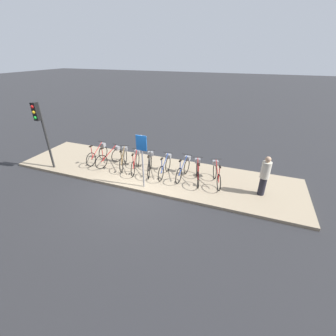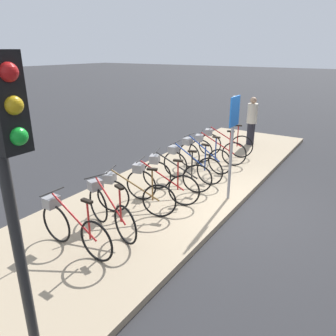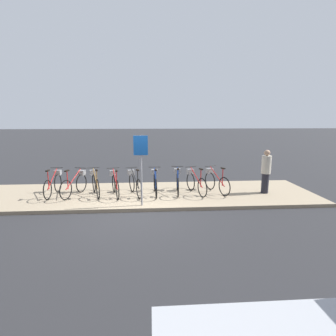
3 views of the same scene
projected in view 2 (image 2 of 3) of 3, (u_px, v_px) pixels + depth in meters
ground_plane at (236, 211)px, 6.94m from camera, size 120.00×120.00×0.00m
sidewalk at (171, 191)px, 7.76m from camera, size 13.14×3.30×0.12m
parked_bicycle_0 at (71, 225)px, 5.26m from camera, size 0.46×1.64×1.01m
parked_bicycle_1 at (108, 208)px, 5.83m from camera, size 0.64×1.57×1.01m
parked_bicycle_2 at (131, 193)px, 6.41m from camera, size 0.67×1.56×1.01m
parked_bicycle_3 at (158, 183)px, 6.91m from camera, size 0.58×1.59×1.01m
parked_bicycle_4 at (173, 173)px, 7.49m from camera, size 0.66×1.56×1.01m
parked_bicycle_5 at (189, 164)px, 8.09m from camera, size 0.46×1.64×1.01m
parked_bicycle_6 at (201, 154)px, 8.79m from camera, size 0.46×1.64×1.01m
parked_bicycle_7 at (214, 149)px, 9.26m from camera, size 0.61×1.58×1.01m
parked_bicycle_8 at (223, 142)px, 9.93m from camera, size 0.67×1.55×1.01m
pedestrian at (252, 120)px, 11.09m from camera, size 0.34×0.34×1.61m
traffic_light at (11, 164)px, 2.60m from camera, size 0.24×0.40×3.10m
sign_post at (233, 131)px, 6.71m from camera, size 0.44×0.07×2.23m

